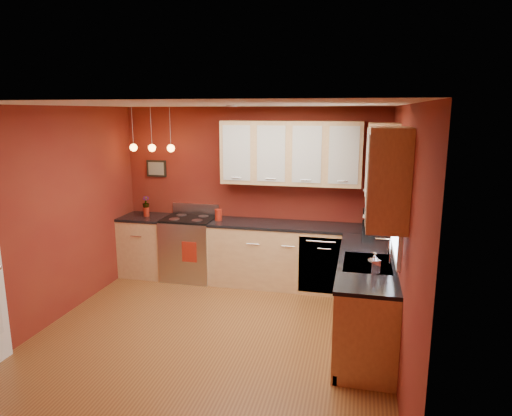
% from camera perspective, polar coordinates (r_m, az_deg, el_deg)
% --- Properties ---
extents(floor, '(4.20, 4.20, 0.00)m').
position_cam_1_polar(floor, '(5.42, -5.80, -15.94)').
color(floor, brown).
rests_on(floor, ground).
extents(ceiling, '(4.00, 4.20, 0.02)m').
position_cam_1_polar(ceiling, '(4.79, -6.47, 12.73)').
color(ceiling, silver).
rests_on(ceiling, wall_back).
extents(wall_back, '(4.00, 0.02, 2.60)m').
position_cam_1_polar(wall_back, '(6.92, -0.43, 1.74)').
color(wall_back, maroon).
rests_on(wall_back, floor).
extents(wall_front, '(4.00, 0.02, 2.60)m').
position_cam_1_polar(wall_front, '(3.15, -18.97, -11.79)').
color(wall_front, maroon).
rests_on(wall_front, floor).
extents(wall_left, '(0.02, 4.20, 2.60)m').
position_cam_1_polar(wall_left, '(5.90, -24.80, -1.19)').
color(wall_left, maroon).
rests_on(wall_left, floor).
extents(wall_right, '(0.02, 4.20, 2.60)m').
position_cam_1_polar(wall_right, '(4.70, 17.65, -3.79)').
color(wall_right, maroon).
rests_on(wall_right, floor).
extents(base_cabinets_back_left, '(0.70, 0.60, 0.90)m').
position_cam_1_polar(base_cabinets_back_left, '(7.40, -13.54, -4.68)').
color(base_cabinets_back_left, '#DFB477').
rests_on(base_cabinets_back_left, floor).
extents(base_cabinets_back_right, '(2.54, 0.60, 0.90)m').
position_cam_1_polar(base_cabinets_back_right, '(6.71, 5.09, -6.13)').
color(base_cabinets_back_right, '#DFB477').
rests_on(base_cabinets_back_right, floor).
extents(base_cabinets_right, '(0.60, 2.10, 0.90)m').
position_cam_1_polar(base_cabinets_right, '(5.39, 13.47, -11.09)').
color(base_cabinets_right, '#DFB477').
rests_on(base_cabinets_right, floor).
extents(counter_back_left, '(0.70, 0.62, 0.04)m').
position_cam_1_polar(counter_back_left, '(7.28, -13.72, -1.14)').
color(counter_back_left, black).
rests_on(counter_back_left, base_cabinets_back_left).
extents(counter_back_right, '(2.54, 0.62, 0.04)m').
position_cam_1_polar(counter_back_right, '(6.58, 5.17, -2.24)').
color(counter_back_right, black).
rests_on(counter_back_right, base_cabinets_back_right).
extents(counter_right, '(0.62, 2.10, 0.04)m').
position_cam_1_polar(counter_right, '(5.22, 13.72, -6.34)').
color(counter_right, black).
rests_on(counter_right, base_cabinets_right).
extents(gas_range, '(0.76, 0.64, 1.11)m').
position_cam_1_polar(gas_range, '(7.10, -8.25, -4.91)').
color(gas_range, '#ADADB1').
rests_on(gas_range, floor).
extents(dishwasher_front, '(0.60, 0.02, 0.80)m').
position_cam_1_polar(dishwasher_front, '(6.40, 8.03, -7.12)').
color(dishwasher_front, '#ADADB1').
rests_on(dishwasher_front, base_cabinets_back_right).
extents(sink, '(0.50, 0.70, 0.33)m').
position_cam_1_polar(sink, '(5.08, 13.75, -6.91)').
color(sink, '#97979D').
rests_on(sink, counter_right).
extents(window, '(0.06, 1.02, 1.22)m').
position_cam_1_polar(window, '(4.91, 17.38, 1.53)').
color(window, white).
rests_on(window, wall_right).
extents(upper_cabinets_back, '(2.00, 0.35, 0.90)m').
position_cam_1_polar(upper_cabinets_back, '(6.54, 4.36, 6.86)').
color(upper_cabinets_back, '#DFB477').
rests_on(upper_cabinets_back, wall_back).
extents(upper_cabinets_right, '(0.35, 1.95, 0.90)m').
position_cam_1_polar(upper_cabinets_right, '(4.88, 15.80, 4.69)').
color(upper_cabinets_right, '#DFB477').
rests_on(upper_cabinets_right, wall_right).
extents(wall_picture, '(0.32, 0.03, 0.26)m').
position_cam_1_polar(wall_picture, '(7.36, -12.33, 4.84)').
color(wall_picture, black).
rests_on(wall_picture, wall_back).
extents(pendant_lights, '(0.71, 0.11, 0.66)m').
position_cam_1_polar(pendant_lights, '(6.98, -12.87, 7.41)').
color(pendant_lights, '#97979D').
rests_on(pendant_lights, ceiling).
extents(red_canister, '(0.11, 0.11, 0.17)m').
position_cam_1_polar(red_canister, '(6.80, -4.73, -0.85)').
color(red_canister, maroon).
rests_on(red_canister, counter_back_right).
extents(red_vase, '(0.09, 0.09, 0.14)m').
position_cam_1_polar(red_vase, '(7.24, -13.55, -0.46)').
color(red_vase, maroon).
rests_on(red_vase, counter_back_left).
extents(flowers, '(0.14, 0.14, 0.19)m').
position_cam_1_polar(flowers, '(7.21, -13.60, 0.68)').
color(flowers, maroon).
rests_on(flowers, red_vase).
extents(coffee_maker, '(0.18, 0.17, 0.25)m').
position_cam_1_polar(coffee_maker, '(6.64, 13.95, -1.23)').
color(coffee_maker, black).
rests_on(coffee_maker, counter_back_right).
extents(soap_pump, '(0.13, 0.13, 0.21)m').
position_cam_1_polar(soap_pump, '(4.75, 14.56, -6.65)').
color(soap_pump, white).
rests_on(soap_pump, counter_right).
extents(dish_towel, '(0.22, 0.02, 0.30)m').
position_cam_1_polar(dish_towel, '(6.75, -8.35, -5.46)').
color(dish_towel, maroon).
rests_on(dish_towel, gas_range).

